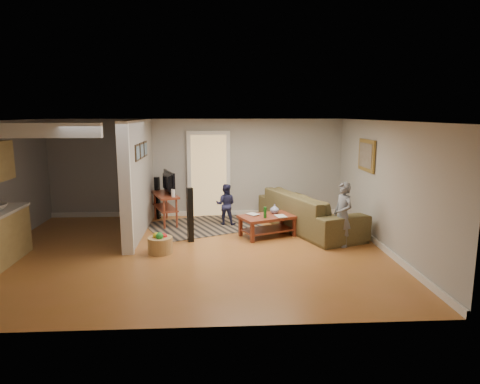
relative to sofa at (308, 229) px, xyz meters
name	(u,v)px	position (x,y,z in m)	size (l,w,h in m)	color
ground	(192,251)	(-2.60, -1.47, 0.00)	(7.50, 7.50, 0.00)	#9A6127
room_shell	(137,174)	(-3.67, -1.04, 1.46)	(7.54, 6.02, 2.52)	#A3A09C
area_rug	(204,226)	(-2.42, 0.45, 0.01)	(2.50, 1.83, 0.01)	black
sofa	(308,229)	(0.00, 0.00, 0.00)	(2.92, 1.14, 0.85)	#423D21
coffee_table	(268,220)	(-1.00, -0.48, 0.36)	(1.35, 1.09, 0.69)	maroon
tv_console	(166,196)	(-3.34, 0.73, 0.67)	(0.81, 1.25, 1.01)	maroon
speaker_left	(190,215)	(-2.66, -0.81, 0.57)	(0.11, 0.11, 1.14)	black
speaker_right	(157,198)	(-3.60, 1.23, 0.53)	(0.11, 0.11, 1.07)	black
toy_basket	(160,244)	(-3.20, -1.51, 0.17)	(0.47, 0.47, 0.42)	#966741
child	(341,246)	(0.40, -1.28, 0.00)	(0.47, 0.31, 1.30)	slate
toddler	(226,224)	(-1.89, 0.54, 0.00)	(0.48, 0.37, 0.99)	#222346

